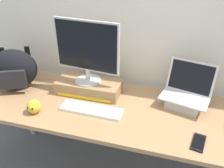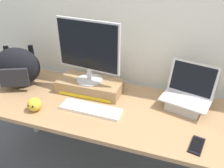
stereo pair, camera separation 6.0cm
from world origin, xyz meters
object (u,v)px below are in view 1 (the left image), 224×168
object	(u,v)px
desktop_monitor	(87,51)
messenger_backpack	(14,69)
open_laptop	(185,98)
cell_phone	(198,142)
plush_toy	(34,106)
external_keyboard	(91,110)
toner_box_yellow	(89,87)

from	to	relation	value
desktop_monitor	messenger_backpack	distance (m)	0.61
open_laptop	cell_phone	bearing A→B (deg)	-62.61
plush_toy	messenger_backpack	bearing A→B (deg)	140.73
desktop_monitor	messenger_backpack	size ratio (longest dim) A/B	1.21
open_laptop	cell_phone	size ratio (longest dim) A/B	2.34
open_laptop	cell_phone	distance (m)	0.38
desktop_monitor	cell_phone	xyz separation A→B (m)	(0.79, -0.34, -0.33)
desktop_monitor	external_keyboard	xyz separation A→B (m)	(0.10, -0.22, -0.33)
messenger_backpack	toner_box_yellow	bearing A→B (deg)	-15.45
external_keyboard	messenger_backpack	xyz separation A→B (m)	(-0.68, 0.14, 0.15)
external_keyboard	messenger_backpack	size ratio (longest dim) A/B	1.06
messenger_backpack	cell_phone	distance (m)	1.40
open_laptop	cell_phone	world-z (taller)	open_laptop
toner_box_yellow	open_laptop	bearing A→B (deg)	1.53
toner_box_yellow	external_keyboard	bearing A→B (deg)	-65.57
plush_toy	cell_phone	bearing A→B (deg)	0.06
desktop_monitor	cell_phone	bearing A→B (deg)	-16.43
cell_phone	plush_toy	world-z (taller)	plush_toy
desktop_monitor	cell_phone	world-z (taller)	desktop_monitor
desktop_monitor	plush_toy	size ratio (longest dim) A/B	5.13
messenger_backpack	cell_phone	xyz separation A→B (m)	(1.37, -0.26, -0.15)
desktop_monitor	external_keyboard	bearing A→B (deg)	-58.39
desktop_monitor	cell_phone	distance (m)	0.92
external_keyboard	messenger_backpack	bearing A→B (deg)	169.16
toner_box_yellow	external_keyboard	distance (m)	0.25
toner_box_yellow	external_keyboard	xyz separation A→B (m)	(0.10, -0.23, -0.04)
open_laptop	cell_phone	xyz separation A→B (m)	(0.08, -0.36, -0.06)
desktop_monitor	toner_box_yellow	bearing A→B (deg)	87.38
desktop_monitor	open_laptop	size ratio (longest dim) A/B	1.35
cell_phone	plush_toy	size ratio (longest dim) A/B	1.63
toner_box_yellow	messenger_backpack	size ratio (longest dim) A/B	1.21
toner_box_yellow	plush_toy	distance (m)	0.43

